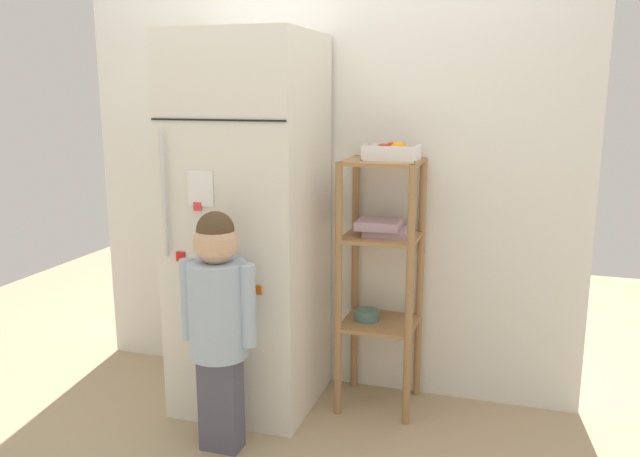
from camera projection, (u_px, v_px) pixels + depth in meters
name	position (u px, v px, depth m)	size (l,w,h in m)	color
ground_plane	(302.00, 407.00, 3.22)	(6.00, 6.00, 0.00)	tan
kitchen_wall_back	(324.00, 169.00, 3.32)	(2.63, 0.03, 2.32)	silver
refrigerator	(249.00, 226.00, 3.13)	(0.65, 0.66, 1.82)	silver
child_standing	(218.00, 309.00, 2.73)	(0.34, 0.25, 1.07)	#515061
pantry_shelf_unit	(380.00, 260.00, 3.11)	(0.37, 0.35, 1.24)	#9E7247
fruit_bin	(393.00, 152.00, 2.99)	(0.25, 0.17, 0.09)	white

